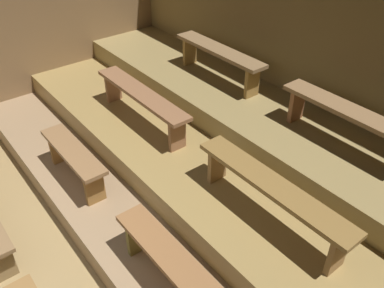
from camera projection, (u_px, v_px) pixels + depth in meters
ground at (162, 222)px, 4.53m from camera, size 7.19×4.92×0.08m
wall_back at (304, 58)px, 4.79m from camera, size 7.19×0.06×2.65m
wall_left at (27, 23)px, 5.80m from camera, size 0.06×4.92×2.65m
platform_lower at (203, 188)px, 4.72m from camera, size 6.39×2.95×0.28m
platform_middle at (229, 156)px, 4.75m from camera, size 6.39×2.19×0.28m
platform_upper at (263, 121)px, 4.86m from camera, size 6.39×1.13×0.28m
bench_lower_left at (74, 157)px, 4.44m from camera, size 1.13×0.26×0.42m
bench_lower_right at (165, 257)px, 3.34m from camera, size 1.13×0.26×0.42m
bench_middle_left at (141, 98)px, 4.90m from camera, size 1.66×0.26×0.42m
bench_middle_right at (272, 190)px, 3.56m from camera, size 1.66×0.26×0.42m
bench_upper_left at (219, 55)px, 5.25m from camera, size 1.46×0.26×0.42m
bench_upper_right at (348, 116)px, 4.03m from camera, size 1.46×0.26×0.42m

